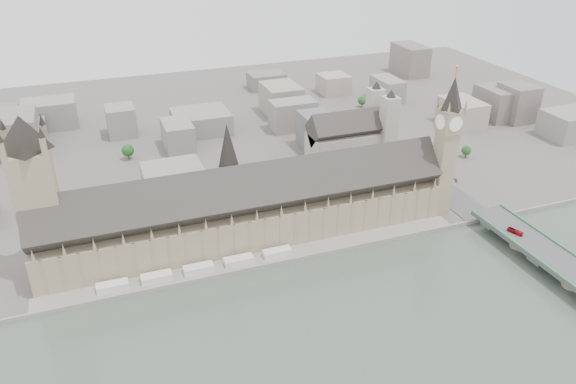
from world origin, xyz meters
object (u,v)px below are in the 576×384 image
object	(u,v)px
westminster_abbey	(352,142)
red_bus_north	(515,232)
westminster_bridge	(564,272)
car_approach	(456,180)
palace_of_westminster	(248,210)
victoria_tower	(35,191)
elizabeth_tower	(447,137)

from	to	relation	value
westminster_abbey	red_bus_north	bearing A→B (deg)	-71.95
westminster_bridge	car_approach	world-z (taller)	car_approach
westminster_bridge	car_approach	size ratio (longest dim) A/B	62.85
red_bus_north	car_approach	world-z (taller)	red_bus_north
palace_of_westminster	victoria_tower	size ratio (longest dim) A/B	2.65
car_approach	red_bus_north	bearing A→B (deg)	-72.47
westminster_bridge	westminster_abbey	size ratio (longest dim) A/B	4.78
red_bus_north	westminster_bridge	bearing A→B (deg)	-104.12
red_bus_north	car_approach	distance (m)	78.25
westminster_bridge	car_approach	bearing A→B (deg)	87.17
victoria_tower	red_bus_north	distance (m)	292.67
elizabeth_tower	westminster_bridge	xyz separation A→B (m)	(24.00, -95.50, -52.96)
victoria_tower	westminster_bridge	xyz separation A→B (m)	(284.00, -113.50, -50.08)
palace_of_westminster	red_bus_north	size ratio (longest dim) A/B	26.11
westminster_bridge	red_bus_north	distance (m)	39.84
elizabeth_tower	westminster_abbey	distance (m)	96.91
elizabeth_tower	red_bus_north	bearing A→B (deg)	-70.78
victoria_tower	car_approach	size ratio (longest dim) A/B	19.34
elizabeth_tower	victoria_tower	bearing A→B (deg)	176.04
westminster_abbey	red_bus_north	size ratio (longest dim) A/B	6.70
westminster_bridge	westminster_abbey	world-z (taller)	westminster_abbey
elizabeth_tower	victoria_tower	size ratio (longest dim) A/B	1.07
palace_of_westminster	westminster_abbey	xyz separation A→B (m)	(110.92, 75.30, 2.38)
elizabeth_tower	car_approach	distance (m)	59.59
palace_of_westminster	elizabeth_tower	xyz separation A→B (m)	(138.00, -11.70, 35.38)
westminster_abbey	westminster_bridge	bearing A→B (deg)	-74.36
elizabeth_tower	westminster_bridge	world-z (taller)	elizabeth_tower
palace_of_westminster	red_bus_north	distance (m)	172.12
elizabeth_tower	victoria_tower	distance (m)	260.64
red_bus_north	car_approach	xyz separation A→B (m)	(10.08, 77.59, -0.66)
victoria_tower	westminster_abbey	distance (m)	244.79
palace_of_westminster	westminster_abbey	world-z (taller)	westminster_abbey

